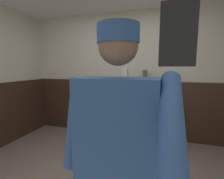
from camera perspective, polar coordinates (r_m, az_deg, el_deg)
name	(u,v)px	position (r m, az deg, el deg)	size (l,w,h in m)	color
wall_back	(130,76)	(3.47, 6.13, 4.83)	(4.87, 0.12, 2.55)	beige
wainscot_band_back	(128,108)	(3.50, 5.73, -6.57)	(4.27, 0.03, 1.17)	#382319
urinal_left	(126,101)	(3.33, 4.76, -3.93)	(0.40, 0.34, 1.24)	white
urinal_middle	(165,103)	(3.26, 17.81, -4.54)	(0.40, 0.34, 1.24)	white
privacy_divider_panel	(144,94)	(3.17, 11.17, -1.46)	(0.04, 0.40, 0.90)	#4C4C51
person	(117,155)	(0.97, 1.81, -21.93)	(0.64, 0.60, 1.67)	#2D3342
cell_phone	(178,34)	(0.32, 21.95, 17.37)	(0.06, 0.02, 0.11)	black
soap_dispenser	(125,72)	(3.38, 4.60, 6.05)	(0.10, 0.07, 0.18)	silver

